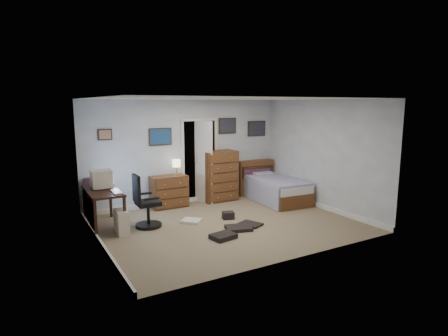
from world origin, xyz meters
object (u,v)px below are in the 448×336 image
(computer_desk, at_px, (98,199))
(low_dresser, at_px, (169,192))
(office_chair, at_px, (145,207))
(bed, at_px, (275,189))
(tall_dresser, at_px, (219,176))

(computer_desk, xyz_separation_m, low_dresser, (1.74, 0.73, -0.21))
(low_dresser, bearing_deg, computer_desk, -157.53)
(office_chair, bearing_deg, bed, 7.55)
(office_chair, bearing_deg, low_dresser, 51.20)
(office_chair, xyz_separation_m, tall_dresser, (2.27, 1.11, 0.22))
(computer_desk, height_order, tall_dresser, tall_dresser)
(computer_desk, bearing_deg, tall_dresser, 13.98)
(bed, bearing_deg, office_chair, -169.39)
(tall_dresser, distance_m, bed, 1.44)
(tall_dresser, bearing_deg, low_dresser, 179.40)
(computer_desk, bearing_deg, bed, 0.98)
(low_dresser, relative_size, tall_dresser, 0.67)
(office_chair, xyz_separation_m, bed, (3.48, 0.40, -0.12))
(office_chair, relative_size, low_dresser, 1.26)
(computer_desk, xyz_separation_m, tall_dresser, (3.07, 0.70, 0.05))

